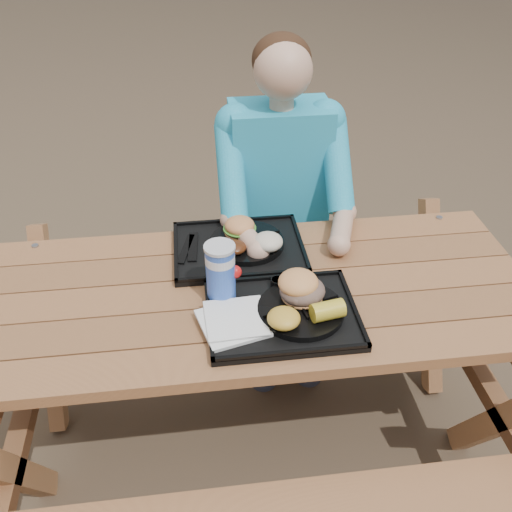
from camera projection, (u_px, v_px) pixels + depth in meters
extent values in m
plane|color=#999999|center=(256.00, 434.00, 2.27)|extent=(60.00, 60.00, 0.00)
cube|color=black|center=(282.00, 315.00, 1.71)|extent=(0.45, 0.35, 0.02)
cube|color=black|center=(239.00, 249.00, 1.99)|extent=(0.45, 0.35, 0.02)
cylinder|color=black|center=(301.00, 310.00, 1.70)|extent=(0.26, 0.26, 0.02)
cylinder|color=black|center=(247.00, 242.00, 1.99)|extent=(0.26, 0.26, 0.02)
cube|color=white|center=(233.00, 322.00, 1.66)|extent=(0.22, 0.22, 0.02)
cylinder|color=blue|center=(221.00, 273.00, 1.72)|extent=(0.09, 0.09, 0.18)
cylinder|color=#330805|center=(278.00, 283.00, 1.80)|extent=(0.05, 0.05, 0.03)
cylinder|color=yellow|center=(295.00, 282.00, 1.80)|extent=(0.05, 0.05, 0.03)
ellipsoid|color=gold|center=(284.00, 318.00, 1.62)|extent=(0.10, 0.10, 0.05)
cube|color=black|center=(193.00, 247.00, 1.98)|extent=(0.04, 0.18, 0.01)
ellipsoid|color=#4C220F|center=(235.00, 247.00, 1.92)|extent=(0.08, 0.08, 0.04)
ellipsoid|color=beige|center=(268.00, 242.00, 1.93)|extent=(0.10, 0.10, 0.06)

